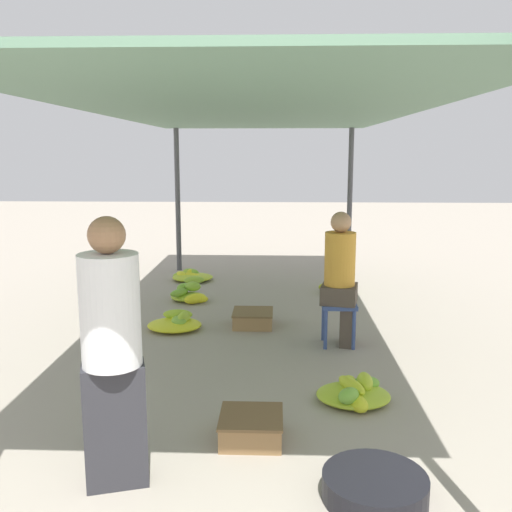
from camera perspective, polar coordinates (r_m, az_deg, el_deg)
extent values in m
cylinder|color=#4C4C51|center=(9.24, -7.83, 5.52)|extent=(0.08, 0.08, 2.27)
cylinder|color=#4C4C51|center=(9.17, 9.35, 5.45)|extent=(0.08, 0.08, 2.27)
cube|color=#567A60|center=(5.73, -0.12, 14.30)|extent=(3.14, 7.11, 0.04)
cube|color=#2D2D33|center=(3.48, -13.87, -16.07)|extent=(0.39, 0.28, 0.72)
cylinder|color=white|center=(3.24, -14.38, -5.27)|extent=(0.41, 0.41, 0.63)
sphere|color=#9E704C|center=(3.15, -14.72, 2.04)|extent=(0.20, 0.20, 0.20)
cube|color=#384C84|center=(5.70, 8.27, -4.84)|extent=(0.34, 0.34, 0.04)
cylinder|color=#384C84|center=(5.61, 6.97, -7.33)|extent=(0.04, 0.04, 0.39)
cylinder|color=#384C84|center=(5.64, 9.75, -7.31)|extent=(0.04, 0.04, 0.39)
cylinder|color=#384C84|center=(5.87, 6.75, -6.53)|extent=(0.04, 0.04, 0.39)
cylinder|color=#384C84|center=(5.90, 9.40, -6.52)|extent=(0.04, 0.04, 0.39)
cube|color=#4C4238|center=(5.78, 9.19, -6.66)|extent=(0.20, 0.33, 0.43)
cube|color=#4C4238|center=(5.67, 8.30, -3.76)|extent=(0.40, 0.40, 0.18)
cylinder|color=gold|center=(5.59, 8.40, -0.28)|extent=(0.35, 0.35, 0.52)
sphere|color=tan|center=(5.54, 8.49, 3.38)|extent=(0.20, 0.20, 0.20)
cylinder|color=black|center=(3.46, 11.79, -21.69)|extent=(0.59, 0.59, 0.14)
ellipsoid|color=#7BB536|center=(7.35, -7.69, -3.64)|extent=(0.26, 0.31, 0.10)
ellipsoid|color=yellow|center=(7.29, -6.11, -4.25)|extent=(0.34, 0.34, 0.13)
ellipsoid|color=yellow|center=(7.30, -5.97, -4.29)|extent=(0.30, 0.11, 0.11)
ellipsoid|color=#88BB34|center=(7.46, -6.33, -3.04)|extent=(0.21, 0.16, 0.13)
ellipsoid|color=#7CB636|center=(7.53, -7.31, -3.13)|extent=(0.20, 0.26, 0.11)
ellipsoid|color=#A5C62F|center=(7.45, -6.82, -4.07)|extent=(0.44, 0.38, 0.10)
ellipsoid|color=#7DB636|center=(6.24, -7.73, -6.47)|extent=(0.23, 0.26, 0.11)
ellipsoid|color=#9EC330|center=(6.38, -7.83, -5.80)|extent=(0.33, 0.12, 0.11)
ellipsoid|color=#A3C52F|center=(6.30, -7.28, -6.19)|extent=(0.17, 0.32, 0.14)
ellipsoid|color=yellow|center=(6.40, -7.66, -6.32)|extent=(0.26, 0.27, 0.14)
ellipsoid|color=yellow|center=(6.28, -8.15, -6.85)|extent=(0.59, 0.51, 0.10)
ellipsoid|color=yellow|center=(8.64, -7.46, -1.96)|extent=(0.28, 0.29, 0.13)
ellipsoid|color=#93BF32|center=(8.65, -7.40, -2.01)|extent=(0.32, 0.19, 0.12)
ellipsoid|color=#85BA34|center=(8.74, -6.53, -1.60)|extent=(0.31, 0.24, 0.11)
ellipsoid|color=yellow|center=(8.58, -6.61, -2.00)|extent=(0.36, 0.22, 0.10)
ellipsoid|color=#91BE32|center=(8.35, -6.21, -2.43)|extent=(0.33, 0.22, 0.12)
ellipsoid|color=#A6C72E|center=(8.74, -7.00, -1.77)|extent=(0.20, 0.24, 0.13)
ellipsoid|color=yellow|center=(8.73, -6.49, -1.76)|extent=(0.22, 0.24, 0.15)
ellipsoid|color=#B4CC2C|center=(8.59, -6.35, -2.12)|extent=(0.61, 0.53, 0.10)
ellipsoid|color=#C1D22A|center=(7.83, 7.36, -3.03)|extent=(0.35, 0.23, 0.12)
ellipsoid|color=#BED02A|center=(7.92, 7.56, -2.94)|extent=(0.23, 0.24, 0.14)
ellipsoid|color=#9BC230|center=(7.95, 8.42, -3.02)|extent=(0.14, 0.28, 0.12)
ellipsoid|color=#B5CD2C|center=(7.90, 8.25, -2.08)|extent=(0.24, 0.32, 0.11)
ellipsoid|color=#74B337|center=(7.95, 8.77, -2.98)|extent=(0.25, 0.19, 0.11)
ellipsoid|color=#9EC330|center=(7.90, 8.24, -3.28)|extent=(0.48, 0.42, 0.10)
ellipsoid|color=#B1CB2C|center=(4.65, 10.83, -12.25)|extent=(0.13, 0.27, 0.13)
ellipsoid|color=#BFD12A|center=(4.55, 9.54, -12.62)|extent=(0.24, 0.34, 0.10)
ellipsoid|color=yellow|center=(4.43, 10.08, -14.26)|extent=(0.20, 0.28, 0.11)
ellipsoid|color=#BFD12A|center=(4.70, 9.19, -12.60)|extent=(0.20, 0.24, 0.14)
ellipsoid|color=#75B337|center=(4.69, 10.95, -12.38)|extent=(0.24, 0.17, 0.11)
ellipsoid|color=#73B237|center=(4.39, 9.26, -13.63)|extent=(0.23, 0.24, 0.11)
ellipsoid|color=#AAC82E|center=(4.58, 9.70, -13.55)|extent=(0.57, 0.50, 0.10)
cube|color=#9E7A4C|center=(6.33, -0.31, -6.35)|extent=(0.42, 0.42, 0.15)
cube|color=brown|center=(6.31, -0.32, -5.62)|extent=(0.44, 0.44, 0.02)
cube|color=olive|center=(3.96, -0.48, -16.89)|extent=(0.40, 0.40, 0.16)
cube|color=brown|center=(3.92, -0.49, -15.75)|extent=(0.42, 0.42, 0.02)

